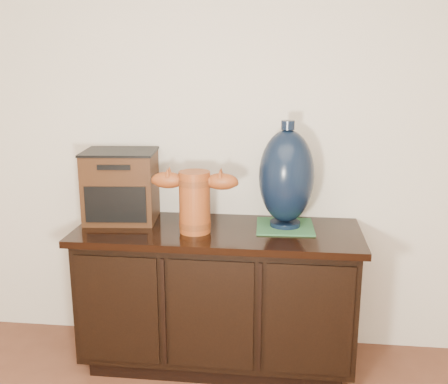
# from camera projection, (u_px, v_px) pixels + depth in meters

# --- Properties ---
(sideboard) EXTENTS (1.46, 0.56, 0.75)m
(sideboard) POSITION_uv_depth(u_px,v_px,m) (218.00, 295.00, 2.77)
(sideboard) COLOR black
(sideboard) RESTS_ON ground
(terracotta_vessel) EXTENTS (0.44, 0.16, 0.31)m
(terracotta_vessel) POSITION_uv_depth(u_px,v_px,m) (195.00, 198.00, 2.60)
(terracotta_vessel) COLOR #97451B
(terracotta_vessel) RESTS_ON sideboard
(tv_radio) EXTENTS (0.40, 0.34, 0.38)m
(tv_radio) POSITION_uv_depth(u_px,v_px,m) (121.00, 186.00, 2.80)
(tv_radio) COLOR #361C0D
(tv_radio) RESTS_ON sideboard
(green_mat) EXTENTS (0.30, 0.30, 0.01)m
(green_mat) POSITION_uv_depth(u_px,v_px,m) (285.00, 226.00, 2.71)
(green_mat) COLOR #295C35
(green_mat) RESTS_ON sideboard
(lamp_base) EXTENTS (0.29, 0.29, 0.54)m
(lamp_base) POSITION_uv_depth(u_px,v_px,m) (286.00, 177.00, 2.65)
(lamp_base) COLOR black
(lamp_base) RESTS_ON green_mat
(spray_can) EXTENTS (0.06, 0.06, 0.18)m
(spray_can) POSITION_uv_depth(u_px,v_px,m) (191.00, 205.00, 2.80)
(spray_can) COLOR #5A0F14
(spray_can) RESTS_ON sideboard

